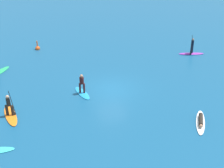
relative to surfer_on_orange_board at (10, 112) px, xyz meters
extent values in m
plane|color=navy|center=(8.58, 1.34, -0.36)|extent=(120.00, 120.00, 0.00)
ellipsoid|color=orange|center=(0.00, 0.00, -0.31)|extent=(1.10, 3.18, 0.11)
cylinder|color=black|center=(-0.20, 0.09, 0.15)|extent=(0.23, 0.23, 0.81)
cylinder|color=black|center=(0.19, -0.09, 0.15)|extent=(0.23, 0.23, 0.81)
cylinder|color=black|center=(0.00, 0.00, 0.87)|extent=(0.33, 0.33, 0.63)
sphere|color=tan|center=(0.00, 0.00, 1.31)|extent=(0.28, 0.28, 0.25)
cylinder|color=black|center=(0.26, -0.12, 0.80)|extent=(0.31, 0.08, 2.11)
cube|color=black|center=(0.26, -0.12, -0.19)|extent=(0.21, 0.08, 0.32)
ellipsoid|color=white|center=(12.97, -5.57, -0.32)|extent=(2.25, 3.03, 0.09)
cylinder|color=black|center=(12.99, -5.53, -0.12)|extent=(1.02, 1.36, 0.31)
sphere|color=#A37556|center=(12.54, -6.24, -0.10)|extent=(0.36, 0.36, 0.26)
ellipsoid|color=#1E8CD1|center=(5.97, 1.47, -0.32)|extent=(1.10, 2.52, 0.08)
cylinder|color=#381414|center=(5.81, 1.53, 0.15)|extent=(0.19, 0.19, 0.87)
cylinder|color=#381414|center=(6.13, 1.41, 0.15)|extent=(0.19, 0.19, 0.87)
cylinder|color=#381414|center=(5.97, 1.47, 0.87)|extent=(0.41, 0.41, 0.57)
sphere|color=#A37556|center=(5.97, 1.47, 1.29)|extent=(0.30, 0.30, 0.26)
ellipsoid|color=purple|center=(19.15, 5.73, -0.31)|extent=(2.72, 1.36, 0.10)
cylinder|color=black|center=(19.28, 5.84, 0.17)|extent=(0.25, 0.25, 0.86)
cylinder|color=black|center=(19.01, 5.61, 0.17)|extent=(0.25, 0.25, 0.86)
cylinder|color=black|center=(19.15, 5.73, 0.89)|extent=(0.36, 0.36, 0.59)
sphere|color=brown|center=(19.15, 5.73, 1.29)|extent=(0.27, 0.27, 0.22)
cylinder|color=black|center=(18.93, 5.54, 0.79)|extent=(0.12, 0.27, 2.10)
cube|color=black|center=(18.93, 5.54, -0.21)|extent=(0.12, 0.21, 0.32)
sphere|color=#E55119|center=(3.88, 12.56, -0.24)|extent=(0.51, 0.51, 0.51)
cylinder|color=#E55119|center=(3.88, 12.56, 0.13)|extent=(0.13, 0.13, 0.99)
camera|label=1|loc=(0.24, -22.05, 13.51)|focal=52.85mm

